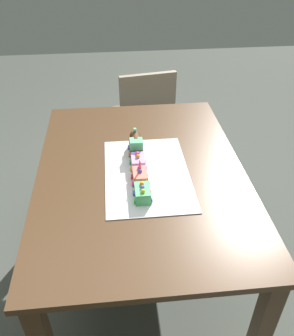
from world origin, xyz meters
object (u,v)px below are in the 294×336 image
(cake_car_gondola_lavender, at_px, (138,162))
(cake_car_tanker_mint_green, at_px, (142,193))
(cake_locomotive, at_px, (136,145))
(birthday_candle, at_px, (140,164))
(chair, at_px, (144,117))
(cake_car_flatbed_coral, at_px, (140,177))
(dining_table, at_px, (141,188))

(cake_car_gondola_lavender, distance_m, cake_car_tanker_mint_green, 0.24)
(cake_locomotive, distance_m, birthday_candle, 0.25)
(chair, height_order, cake_locomotive, same)
(cake_car_gondola_lavender, relative_size, birthday_candle, 2.01)
(chair, xyz_separation_m, cake_car_gondola_lavender, (1.01, -0.13, 0.30))
(cake_car_gondola_lavender, height_order, birthday_candle, birthday_candle)
(cake_locomotive, height_order, birthday_candle, birthday_candle)
(cake_car_tanker_mint_green, relative_size, birthday_candle, 2.01)
(cake_car_flatbed_coral, xyz_separation_m, cake_car_tanker_mint_green, (0.12, 0.00, 0.00))
(cake_car_gondola_lavender, xyz_separation_m, birthday_candle, (0.11, 0.00, 0.07))
(dining_table, relative_size, cake_car_tanker_mint_green, 14.00)
(cake_locomotive, xyz_separation_m, cake_car_flatbed_coral, (0.25, -0.00, -0.02))
(cake_locomotive, relative_size, cake_car_gondola_lavender, 1.40)
(dining_table, bearing_deg, cake_car_flatbed_coral, -7.51)
(dining_table, xyz_separation_m, cake_locomotive, (-0.16, -0.01, 0.16))
(dining_table, bearing_deg, cake_locomotive, -175.66)
(dining_table, height_order, cake_locomotive, cake_locomotive)
(dining_table, xyz_separation_m, chair, (-1.03, 0.11, -0.16))
(dining_table, relative_size, birthday_candle, 28.12)
(dining_table, height_order, birthday_candle, birthday_candle)
(chair, height_order, birthday_candle, birthday_candle)
(cake_locomotive, xyz_separation_m, cake_car_tanker_mint_green, (0.36, -0.00, -0.02))
(chair, bearing_deg, cake_car_flatbed_coral, 74.68)
(cake_car_gondola_lavender, height_order, cake_car_flatbed_coral, same)
(chair, distance_m, cake_locomotive, 0.94)
(birthday_candle, bearing_deg, cake_car_gondola_lavender, -180.00)
(cake_car_flatbed_coral, bearing_deg, cake_locomotive, 180.00)
(cake_locomotive, bearing_deg, cake_car_gondola_lavender, -0.00)
(cake_car_flatbed_coral, bearing_deg, cake_car_tanker_mint_green, 0.00)
(cake_car_flatbed_coral, bearing_deg, cake_car_gondola_lavender, 180.00)
(cake_locomotive, height_order, cake_car_flatbed_coral, cake_locomotive)
(cake_car_gondola_lavender, relative_size, cake_car_flatbed_coral, 1.00)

